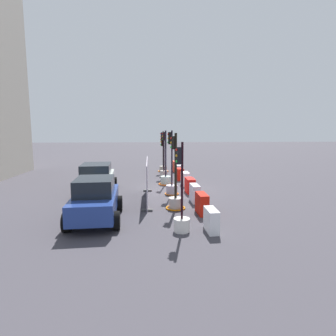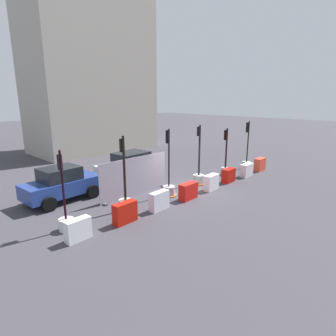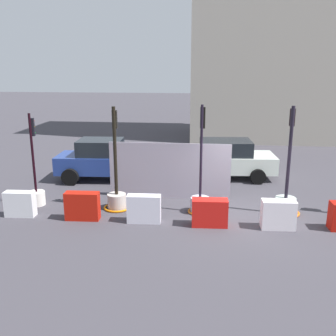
{
  "view_description": "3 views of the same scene",
  "coord_description": "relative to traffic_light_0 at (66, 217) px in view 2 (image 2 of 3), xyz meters",
  "views": [
    {
      "loc": [
        -16.9,
        1.46,
        3.74
      ],
      "look_at": [
        -1.35,
        0.41,
        1.53
      ],
      "focal_mm": 29.79,
      "sensor_mm": 36.0,
      "label": 1
    },
    {
      "loc": [
        -11.78,
        -9.84,
        5.21
      ],
      "look_at": [
        -1.26,
        0.33,
        1.51
      ],
      "focal_mm": 30.01,
      "sensor_mm": 36.0,
      "label": 2
    },
    {
      "loc": [
        -1.11,
        -12.0,
        4.8
      ],
      "look_at": [
        -2.4,
        -0.12,
        1.61
      ],
      "focal_mm": 40.74,
      "sensor_mm": 36.0,
      "label": 3
    }
  ],
  "objects": [
    {
      "name": "construction_barrier_1",
      "position": [
        2.07,
        -1.14,
        -0.13
      ],
      "size": [
        1.11,
        0.45,
        0.91
      ],
      "color": "#B7170B",
      "rests_on": "ground_plane"
    },
    {
      "name": "construction_barrier_3",
      "position": [
        6.16,
        -1.21,
        -0.16
      ],
      "size": [
        1.12,
        0.51,
        0.86
      ],
      "color": "red",
      "rests_on": "ground_plane"
    },
    {
      "name": "car_blue_estate",
      "position": [
        1.49,
        3.37,
        0.29
      ],
      "size": [
        3.98,
        2.24,
        1.77
      ],
      "color": "navy",
      "rests_on": "ground_plane"
    },
    {
      "name": "site_fence_panel",
      "position": [
        4.64,
        1.27,
        0.42
      ],
      "size": [
        4.53,
        0.5,
        2.1
      ],
      "color": "#A098A8",
      "rests_on": "ground_plane"
    },
    {
      "name": "traffic_light_5",
      "position": [
        14.38,
        -0.04,
        -0.07
      ],
      "size": [
        0.93,
        0.93,
        3.53
      ],
      "color": "#B3AE9F",
      "rests_on": "ground_plane"
    },
    {
      "name": "construction_barrier_7",
      "position": [
        14.34,
        -1.14,
        -0.13
      ],
      "size": [
        1.09,
        0.5,
        0.92
      ],
      "color": "#DE412C",
      "rests_on": "ground_plane"
    },
    {
      "name": "traffic_light_2",
      "position": [
        5.83,
        -0.11,
        -0.05
      ],
      "size": [
        0.82,
        0.82,
        3.64
      ],
      "color": "#B0A6B2",
      "rests_on": "ground_plane"
    },
    {
      "name": "construction_barrier_6",
      "position": [
        12.28,
        -1.2,
        -0.16
      ],
      "size": [
        1.15,
        0.53,
        0.86
      ],
      "color": "silver",
      "rests_on": "ground_plane"
    },
    {
      "name": "ground_plane",
      "position": [
        7.17,
        -0.3,
        -0.59
      ],
      "size": [
        120.0,
        120.0,
        0.0
      ],
      "primitive_type": "plane",
      "color": "#3D3A41"
    },
    {
      "name": "traffic_light_1",
      "position": [
        2.94,
        -0.05,
        -0.02
      ],
      "size": [
        0.93,
        0.93,
        3.55
      ],
      "color": "#BCAFA8",
      "rests_on": "ground_plane"
    },
    {
      "name": "traffic_light_4",
      "position": [
        11.62,
        0.05,
        0.15
      ],
      "size": [
        0.58,
        0.58,
        3.21
      ],
      "color": "#B4AAA4",
      "rests_on": "ground_plane"
    },
    {
      "name": "building_main_facade",
      "position": [
        10.61,
        14.94,
        8.55
      ],
      "size": [
        11.97,
        6.64,
        18.24
      ],
      "color": "#ACA394",
      "rests_on": "ground_plane"
    },
    {
      "name": "construction_barrier_2",
      "position": [
        4.08,
        -1.16,
        -0.14
      ],
      "size": [
        1.08,
        0.42,
        0.9
      ],
      "color": "silver",
      "rests_on": "ground_plane"
    },
    {
      "name": "construction_barrier_4",
      "position": [
        8.23,
        -1.19,
        -0.14
      ],
      "size": [
        1.03,
        0.49,
        0.9
      ],
      "color": "white",
      "rests_on": "ground_plane"
    },
    {
      "name": "construction_barrier_0",
      "position": [
        -0.07,
        -1.09,
        -0.17
      ],
      "size": [
        0.99,
        0.41,
        0.84
      ],
      "color": "silver",
      "rests_on": "ground_plane"
    },
    {
      "name": "traffic_light_0",
      "position": [
        0.0,
        0.0,
        0.0
      ],
      "size": [
        0.59,
        0.59,
        3.28
      ],
      "color": "silver",
      "rests_on": "ground_plane"
    },
    {
      "name": "traffic_light_3",
      "position": [
        8.68,
        0.07,
        -0.07
      ],
      "size": [
        0.98,
        0.98,
        3.61
      ],
      "color": "#A8B8B1",
      "rests_on": "ground_plane"
    },
    {
      "name": "construction_barrier_5",
      "position": [
        10.26,
        -1.07,
        -0.16
      ],
      "size": [
        1.0,
        0.52,
        0.86
      ],
      "color": "#AF130A",
      "rests_on": "ground_plane"
    },
    {
      "name": "car_white_van",
      "position": [
        6.72,
        4.29,
        0.25
      ],
      "size": [
        4.69,
        2.49,
        1.68
      ],
      "color": "silver",
      "rests_on": "ground_plane"
    }
  ]
}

